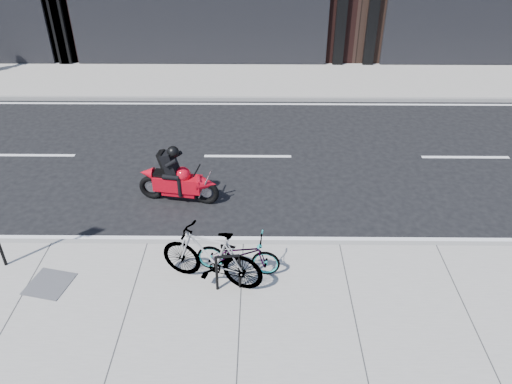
{
  "coord_description": "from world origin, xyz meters",
  "views": [
    {
      "loc": [
        0.34,
        -10.09,
        6.67
      ],
      "look_at": [
        0.26,
        -1.2,
        0.9
      ],
      "focal_mm": 35.0,
      "sensor_mm": 36.0,
      "label": 1
    }
  ],
  "objects_px": {
    "bike_rack": "(228,269)",
    "bicycle_front": "(238,254)",
    "utility_grate": "(49,284)",
    "motorcycle": "(181,180)",
    "bicycle_rear": "(211,256)"
  },
  "relations": [
    {
      "from": "motorcycle",
      "to": "bike_rack",
      "type": "bearing_deg",
      "value": -58.68
    },
    {
      "from": "bicycle_front",
      "to": "utility_grate",
      "type": "height_order",
      "value": "bicycle_front"
    },
    {
      "from": "bicycle_front",
      "to": "bicycle_rear",
      "type": "height_order",
      "value": "bicycle_rear"
    },
    {
      "from": "bike_rack",
      "to": "bicycle_rear",
      "type": "height_order",
      "value": "bicycle_rear"
    },
    {
      "from": "bicycle_front",
      "to": "bicycle_rear",
      "type": "distance_m",
      "value": 0.59
    },
    {
      "from": "bike_rack",
      "to": "utility_grate",
      "type": "distance_m",
      "value": 3.41
    },
    {
      "from": "bicycle_front",
      "to": "utility_grate",
      "type": "relative_size",
      "value": 2.14
    },
    {
      "from": "motorcycle",
      "to": "utility_grate",
      "type": "height_order",
      "value": "motorcycle"
    },
    {
      "from": "motorcycle",
      "to": "utility_grate",
      "type": "xyz_separation_m",
      "value": [
        -2.11,
        -3.02,
        -0.45
      ]
    },
    {
      "from": "bicycle_front",
      "to": "bicycle_rear",
      "type": "relative_size",
      "value": 0.8
    },
    {
      "from": "bike_rack",
      "to": "bicycle_front",
      "type": "xyz_separation_m",
      "value": [
        0.16,
        0.48,
        -0.04
      ]
    },
    {
      "from": "utility_grate",
      "to": "bike_rack",
      "type": "bearing_deg",
      "value": -1.18
    },
    {
      "from": "bicycle_front",
      "to": "utility_grate",
      "type": "bearing_deg",
      "value": 104.35
    },
    {
      "from": "bike_rack",
      "to": "bicycle_front",
      "type": "bearing_deg",
      "value": 71.14
    },
    {
      "from": "bike_rack",
      "to": "motorcycle",
      "type": "height_order",
      "value": "motorcycle"
    }
  ]
}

